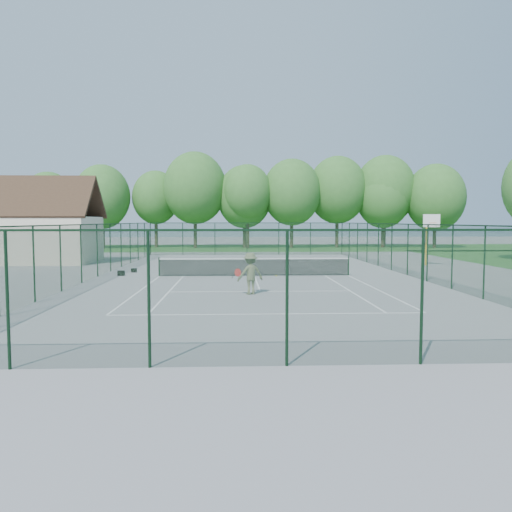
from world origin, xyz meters
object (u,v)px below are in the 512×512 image
object	(u,v)px
tennis_net	(255,266)
tennis_player	(250,273)
sports_bag_a	(121,273)
basketball_goal	(429,230)

from	to	relation	value
tennis_net	tennis_player	distance (m)	7.24
sports_bag_a	tennis_player	world-z (taller)	tennis_player
tennis_net	sports_bag_a	xyz separation A→B (m)	(-7.77, 0.42, -0.43)
basketball_goal	sports_bag_a	size ratio (longest dim) A/B	9.90
basketball_goal	tennis_player	xyz separation A→B (m)	(-13.04, -13.11, -1.66)
basketball_goal	tennis_net	bearing A→B (deg)	-154.89
basketball_goal	tennis_player	bearing A→B (deg)	-134.85
basketball_goal	tennis_player	distance (m)	18.57
tennis_net	tennis_player	bearing A→B (deg)	-93.71
tennis_player	sports_bag_a	bearing A→B (deg)	133.71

